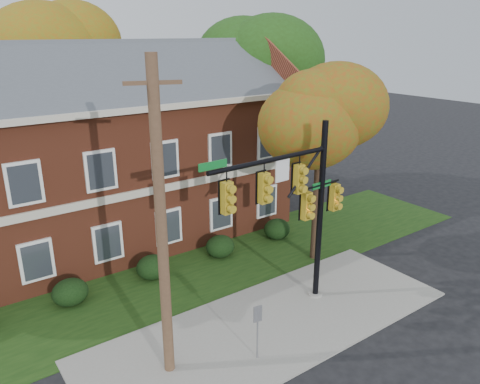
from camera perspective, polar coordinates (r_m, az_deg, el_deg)
ground at (r=17.13m, az=6.18°, el=-17.40°), size 120.00×120.00×0.00m
sidewalk at (r=17.72m, az=3.95°, el=-15.79°), size 14.00×5.00×0.08m
grass_strip at (r=21.22m, az=-4.79°, el=-9.54°), size 30.00×6.00×0.04m
apartment_building at (r=23.82m, az=-16.80°, el=5.71°), size 18.80×8.80×9.74m
hedge_left at (r=19.74m, az=-20.00°, el=-11.40°), size 1.40×1.26×1.05m
hedge_center at (r=20.72m, az=-10.64°, el=-8.98°), size 1.40×1.26×1.05m
hedge_right at (r=22.22m, az=-2.44°, el=-6.64°), size 1.40×1.26×1.05m
hedge_far_right at (r=24.14m, az=4.53°, el=-4.52°), size 1.40×1.26×1.05m
tree_near_right at (r=20.53m, az=10.62°, el=8.96°), size 4.50×4.25×8.58m
tree_right_rear at (r=29.66m, az=3.66°, el=15.08°), size 6.30×5.95×10.62m
tree_far_rear at (r=31.17m, az=-20.15°, el=15.53°), size 6.84×6.46×11.52m
traffic_signal at (r=16.80m, az=6.94°, el=-0.97°), size 6.41×0.65×7.15m
utility_pole at (r=13.39m, az=-9.56°, el=-4.33°), size 1.45×0.60×9.66m
sign_post at (r=15.38m, az=2.16°, el=-15.76°), size 0.29×0.09×2.02m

